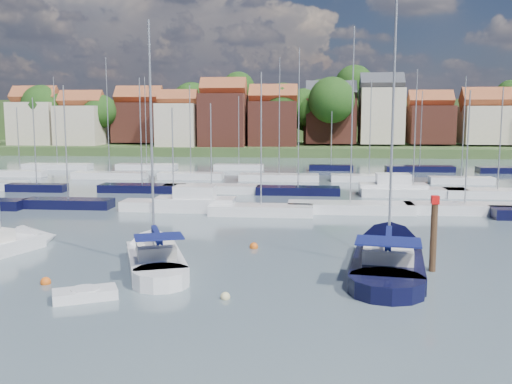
# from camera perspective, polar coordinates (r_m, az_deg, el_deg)

# --- Properties ---
(ground) EXTENTS (260.00, 260.00, 0.00)m
(ground) POSITION_cam_1_polar(r_m,az_deg,el_deg) (69.41, 1.49, 0.80)
(ground) COLOR #495A64
(ground) RESTS_ON ground
(sailboat_left) EXTENTS (5.31, 9.39, 12.50)m
(sailboat_left) POSITION_cam_1_polar(r_m,az_deg,el_deg) (38.72, -23.64, -4.96)
(sailboat_left) COLOR silver
(sailboat_left) RESTS_ON ground
(sailboat_centre) EXTENTS (6.37, 11.05, 14.63)m
(sailboat_centre) POSITION_cam_1_polar(r_m,az_deg,el_deg) (33.44, -10.22, -6.39)
(sailboat_centre) COLOR silver
(sailboat_centre) RESTS_ON ground
(sailboat_navy) EXTENTS (5.64, 14.26, 19.10)m
(sailboat_navy) POSITION_cam_1_polar(r_m,az_deg,el_deg) (34.25, 13.11, -6.16)
(sailboat_navy) COLOR black
(sailboat_navy) RESTS_ON ground
(tender) EXTENTS (3.15, 2.44, 0.62)m
(tender) POSITION_cam_1_polar(r_m,az_deg,el_deg) (27.86, -16.72, -9.77)
(tender) COLOR silver
(tender) RESTS_ON ground
(timber_piling) EXTENTS (0.40, 0.40, 6.41)m
(timber_piling) POSITION_cam_1_polar(r_m,az_deg,el_deg) (32.48, 17.27, -5.68)
(timber_piling) COLOR #4C331E
(timber_piling) RESTS_ON ground
(buoy_c) EXTENTS (0.52, 0.52, 0.52)m
(buoy_c) POSITION_cam_1_polar(r_m,az_deg,el_deg) (30.92, -20.28, -8.63)
(buoy_c) COLOR #D85914
(buoy_c) RESTS_ON ground
(buoy_d) EXTENTS (0.45, 0.45, 0.45)m
(buoy_d) POSITION_cam_1_polar(r_m,az_deg,el_deg) (26.88, -3.08, -10.62)
(buoy_d) COLOR beige
(buoy_d) RESTS_ON ground
(buoy_e) EXTENTS (0.55, 0.55, 0.55)m
(buoy_e) POSITION_cam_1_polar(r_m,az_deg,el_deg) (36.50, -0.22, -5.64)
(buoy_e) COLOR #D85914
(buoy_e) RESTS_ON ground
(buoy_f) EXTENTS (0.51, 0.51, 0.51)m
(buoy_f) POSITION_cam_1_polar(r_m,az_deg,el_deg) (27.87, 10.46, -10.07)
(buoy_f) COLOR beige
(buoy_f) RESTS_ON ground
(buoy_g) EXTENTS (0.41, 0.41, 0.41)m
(buoy_g) POSITION_cam_1_polar(r_m,az_deg,el_deg) (32.96, 11.43, -7.28)
(buoy_g) COLOR beige
(buoy_g) RESTS_ON ground
(marina_field) EXTENTS (79.62, 41.41, 15.93)m
(marina_field) POSITION_cam_1_polar(r_m,az_deg,el_deg) (64.45, 2.89, 0.63)
(marina_field) COLOR silver
(marina_field) RESTS_ON ground
(far_shore_town) EXTENTS (212.46, 90.00, 22.27)m
(far_shore_town) POSITION_cam_1_polar(r_m,az_deg,el_deg) (161.47, 4.56, 6.43)
(far_shore_town) COLOR #384E27
(far_shore_town) RESTS_ON ground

